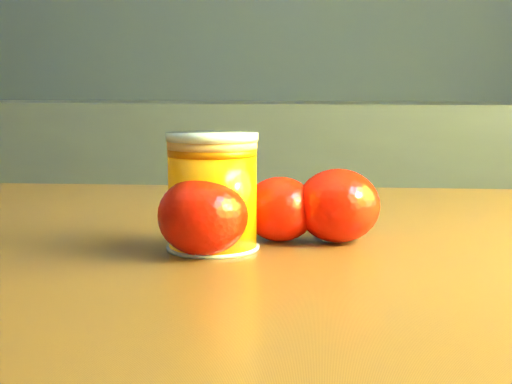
# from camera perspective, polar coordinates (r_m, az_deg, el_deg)

# --- Properties ---
(kitchen_counter) EXTENTS (3.15, 0.60, 0.90)m
(kitchen_counter) POSITION_cam_1_polar(r_m,az_deg,el_deg) (2.31, -14.17, -4.23)
(kitchen_counter) COLOR #4A4B4F
(kitchen_counter) RESTS_ON ground
(table) EXTENTS (1.18, 0.91, 0.81)m
(table) POSITION_cam_1_polar(r_m,az_deg,el_deg) (0.59, 5.49, -14.61)
(table) COLOR brown
(table) RESTS_ON ground
(juice_glass) EXTENTS (0.07, 0.07, 0.09)m
(juice_glass) POSITION_cam_1_polar(r_m,az_deg,el_deg) (0.55, -3.50, -0.00)
(juice_glass) COLOR orange
(juice_glass) RESTS_ON table
(orange_front) EXTENTS (0.07, 0.07, 0.05)m
(orange_front) POSITION_cam_1_polar(r_m,az_deg,el_deg) (0.59, 1.92, -1.38)
(orange_front) COLOR red
(orange_front) RESTS_ON table
(orange_back) EXTENTS (0.07, 0.07, 0.06)m
(orange_back) POSITION_cam_1_polar(r_m,az_deg,el_deg) (0.58, 6.57, -1.09)
(orange_back) COLOR red
(orange_back) RESTS_ON table
(orange_extra) EXTENTS (0.07, 0.07, 0.06)m
(orange_extra) POSITION_cam_1_polar(r_m,az_deg,el_deg) (0.54, -4.28, -1.92)
(orange_extra) COLOR red
(orange_extra) RESTS_ON table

